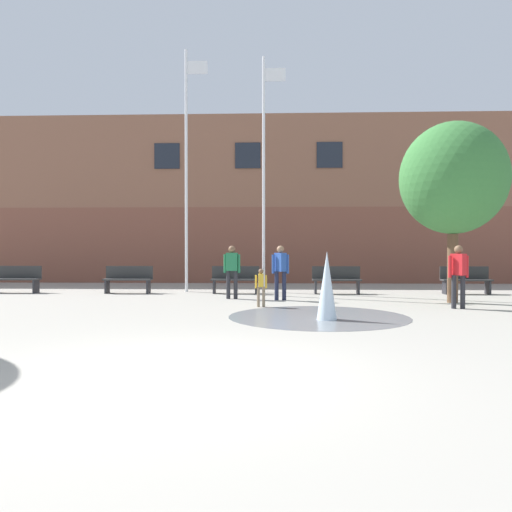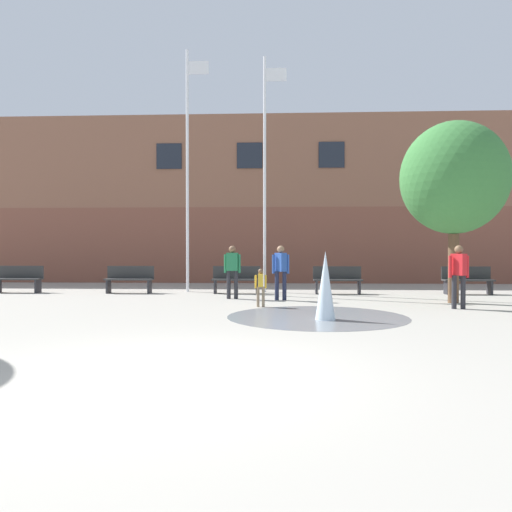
% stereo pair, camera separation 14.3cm
% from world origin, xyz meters
% --- Properties ---
extents(ground_plane, '(100.00, 100.00, 0.00)m').
position_xyz_m(ground_plane, '(0.00, 0.00, 0.00)').
color(ground_plane, '#9E998E').
extents(library_building, '(36.00, 6.05, 7.31)m').
position_xyz_m(library_building, '(0.00, 18.55, 3.65)').
color(library_building, brown).
rests_on(library_building, ground).
extents(splash_fountain, '(4.00, 4.00, 1.46)m').
position_xyz_m(splash_fountain, '(2.22, 4.81, 0.50)').
color(splash_fountain, gray).
rests_on(splash_fountain, ground).
extents(park_bench_far_left, '(1.60, 0.44, 0.91)m').
position_xyz_m(park_bench_far_left, '(-7.60, 10.64, 0.48)').
color(park_bench_far_left, '#28282D').
rests_on(park_bench_far_left, ground).
extents(park_bench_left_of_flagpoles, '(1.60, 0.44, 0.91)m').
position_xyz_m(park_bench_left_of_flagpoles, '(-3.77, 10.64, 0.48)').
color(park_bench_left_of_flagpoles, '#28282D').
rests_on(park_bench_left_of_flagpoles, ground).
extents(park_bench_under_left_flagpole, '(1.60, 0.44, 0.91)m').
position_xyz_m(park_bench_under_left_flagpole, '(-0.16, 10.71, 0.48)').
color(park_bench_under_left_flagpole, '#28282D').
rests_on(park_bench_under_left_flagpole, ground).
extents(park_bench_center, '(1.60, 0.44, 0.91)m').
position_xyz_m(park_bench_center, '(3.21, 10.69, 0.48)').
color(park_bench_center, '#28282D').
rests_on(park_bench_center, ground).
extents(park_bench_near_trashcan, '(1.60, 0.44, 0.91)m').
position_xyz_m(park_bench_near_trashcan, '(7.46, 10.75, 0.48)').
color(park_bench_near_trashcan, '#28282D').
rests_on(park_bench_near_trashcan, ground).
extents(adult_in_red, '(0.50, 0.39, 1.59)m').
position_xyz_m(adult_in_red, '(5.76, 6.73, 0.93)').
color(adult_in_red, '#28282D').
rests_on(adult_in_red, ground).
extents(teen_by_trashcan, '(0.50, 0.39, 1.59)m').
position_xyz_m(teen_by_trashcan, '(1.32, 8.56, 0.93)').
color(teen_by_trashcan, '#1E233D').
rests_on(teen_by_trashcan, ground).
extents(child_with_pink_shirt, '(0.31, 0.22, 0.99)m').
position_xyz_m(child_with_pink_shirt, '(0.80, 6.89, 0.58)').
color(child_with_pink_shirt, '#89755B').
rests_on(child_with_pink_shirt, ground).
extents(adult_near_bench, '(0.50, 0.23, 1.59)m').
position_xyz_m(adult_near_bench, '(-0.12, 8.92, 0.93)').
color(adult_near_bench, '#28282D').
rests_on(adult_near_bench, ground).
extents(flagpole_left, '(0.80, 0.10, 8.38)m').
position_xyz_m(flagpole_left, '(-1.88, 11.28, 4.44)').
color(flagpole_left, silver).
rests_on(flagpole_left, ground).
extents(flagpole_right, '(0.80, 0.10, 8.10)m').
position_xyz_m(flagpole_right, '(0.80, 11.28, 4.30)').
color(flagpole_right, silver).
rests_on(flagpole_right, ground).
extents(street_tree_near_building, '(2.91, 2.91, 5.01)m').
position_xyz_m(street_tree_near_building, '(6.10, 8.10, 3.45)').
color(street_tree_near_building, brown).
rests_on(street_tree_near_building, ground).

